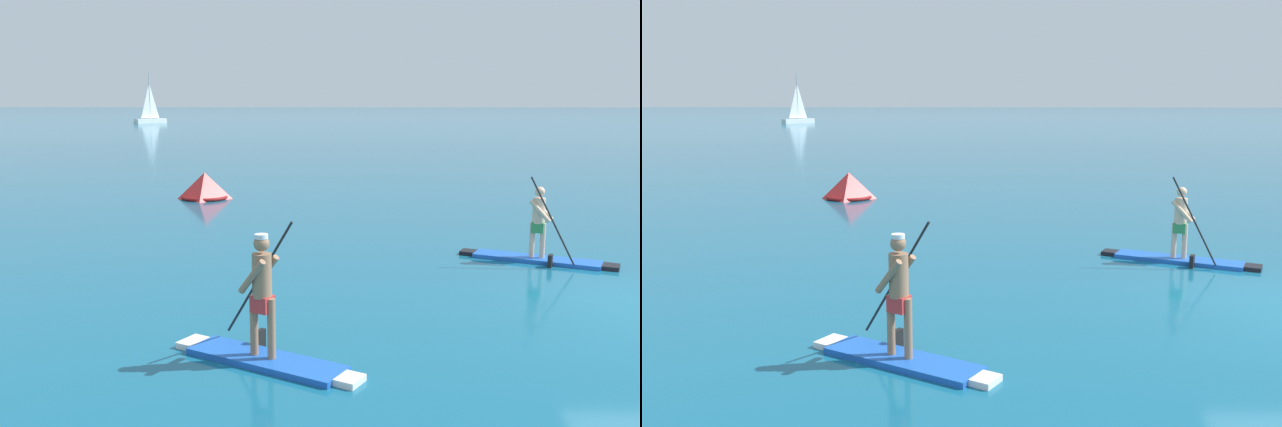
% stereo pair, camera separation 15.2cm
% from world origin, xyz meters
% --- Properties ---
extents(paddleboarder_near_left, '(2.67, 1.71, 1.94)m').
position_xyz_m(paddleboarder_near_left, '(-6.47, -2.63, 0.44)').
color(paddleboarder_near_left, blue).
rests_on(paddleboarder_near_left, ground).
extents(paddleboarder_mid_center, '(3.18, 1.77, 1.94)m').
position_xyz_m(paddleboarder_mid_center, '(-1.24, 3.26, 0.36)').
color(paddleboarder_mid_center, blue).
rests_on(paddleboarder_mid_center, ground).
extents(race_marker_buoy, '(1.63, 1.63, 0.92)m').
position_xyz_m(race_marker_buoy, '(-10.29, 12.12, 0.40)').
color(race_marker_buoy, red).
rests_on(race_marker_buoy, ground).
extents(sailboat_left_horizon, '(3.76, 4.03, 6.59)m').
position_xyz_m(sailboat_left_horizon, '(-31.53, 79.87, 0.91)').
color(sailboat_left_horizon, white).
rests_on(sailboat_left_horizon, ground).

